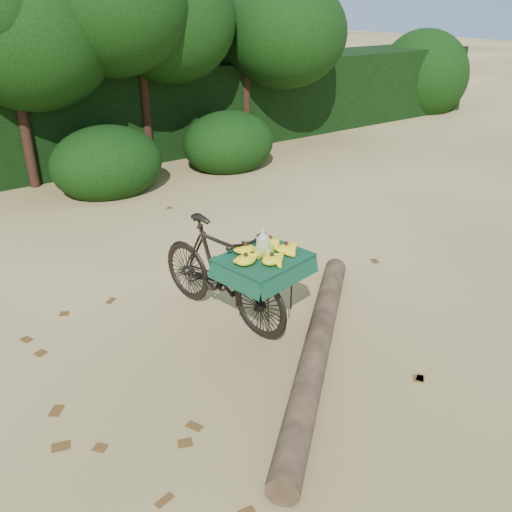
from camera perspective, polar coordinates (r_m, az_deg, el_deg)
ground at (r=5.83m, az=-13.02°, el=-7.40°), size 80.00×80.00×0.00m
vendor_bicycle at (r=5.59m, az=-3.53°, el=-1.56°), size 0.99×1.93×1.10m
fallen_log at (r=5.21m, az=6.42°, el=-9.56°), size 2.75×2.44×0.25m
bush_clumps at (r=9.57m, az=-20.96°, el=7.81°), size 8.80×1.70×0.90m
leaf_litter at (r=6.36m, az=-15.38°, el=-4.66°), size 7.00×7.30×0.01m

